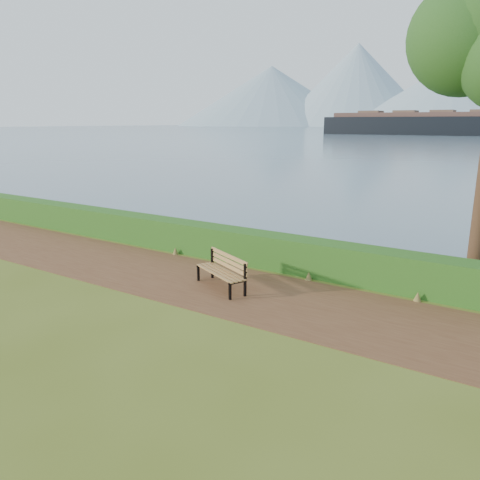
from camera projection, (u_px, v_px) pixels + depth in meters
The scene contains 5 objects.
ground at pixel (219, 291), 12.13m from camera, with size 140.00×140.00×0.00m, color #515E1B.
path at pixel (225, 288), 12.38m from camera, with size 40.00×3.40×0.01m, color #56311D.
hedge at pixel (268, 250), 14.13m from camera, with size 32.00×0.85×1.00m, color #214B15.
bench at pixel (224, 269), 12.26m from camera, with size 1.85×1.23×0.90m.
cargo_ship at pixel (461, 124), 144.13m from camera, with size 79.29×14.64×23.97m.
Camera 1 is at (6.62, -9.33, 4.28)m, focal length 35.00 mm.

